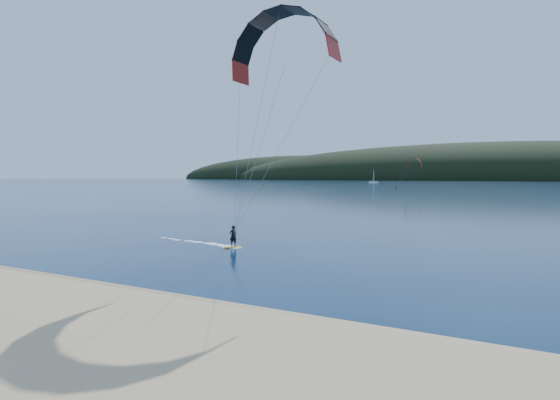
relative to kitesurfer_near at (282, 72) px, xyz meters
The scene contains 6 objects.
ground 22.15m from the kitesurfer_near, 91.67° to the right, with size 1800.00×1800.00×0.00m, color #071B38.
wet_sand 18.84m from the kitesurfer_near, 92.27° to the right, with size 220.00×2.50×0.10m.
headland 728.22m from the kitesurfer_near, 89.99° to the left, with size 1200.00×310.00×140.00m.
kitesurfer_near is the anchor object (origin of this frame).
kitesurfer_far 188.16m from the kitesurfer_near, 99.86° to the left, with size 12.95×4.55×13.46m.
sailboat 396.70m from the kitesurfer_near, 106.33° to the left, with size 8.76×5.42×12.19m.
Camera 1 is at (16.90, -12.97, 6.37)m, focal length 29.69 mm.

